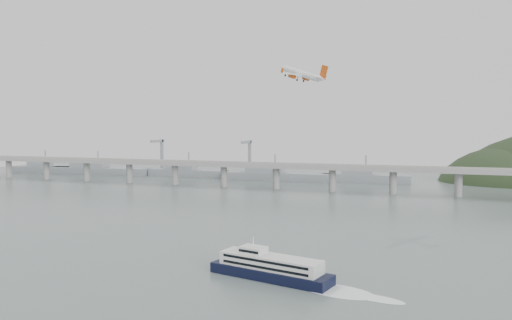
% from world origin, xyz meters
% --- Properties ---
extents(ground, '(900.00, 900.00, 0.00)m').
position_xyz_m(ground, '(0.00, 0.00, 0.00)').
color(ground, slate).
rests_on(ground, ground).
extents(bridge, '(800.00, 22.00, 23.90)m').
position_xyz_m(bridge, '(-1.15, 200.00, 17.65)').
color(bridge, gray).
rests_on(bridge, ground).
extents(distant_fleet, '(453.00, 60.90, 40.00)m').
position_xyz_m(distant_fleet, '(-155.36, 265.08, 6.22)').
color(distant_fleet, gray).
rests_on(distant_fleet, ground).
extents(ferry, '(76.66, 27.26, 14.67)m').
position_xyz_m(ferry, '(40.71, -49.22, 3.98)').
color(ferry, black).
rests_on(ferry, ground).
extents(airliner, '(34.91, 33.51, 14.25)m').
position_xyz_m(airliner, '(25.27, 63.55, 86.15)').
color(airliner, white).
rests_on(airliner, ground).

